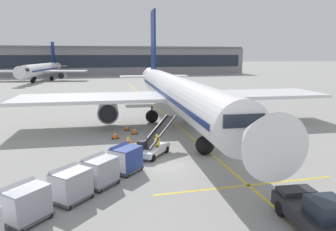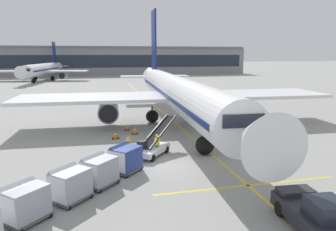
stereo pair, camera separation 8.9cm
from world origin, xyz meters
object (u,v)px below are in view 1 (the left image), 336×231
object	(u,v)px
baggage_cart_lead	(125,158)
safety_cone_wingtip	(134,130)
baggage_cart_third	(70,184)
distant_airplane	(42,70)
parked_airplane	(176,92)
ground_crew_by_carts	(127,159)
baggage_cart_second	(99,170)
safety_cone_engine_keepout	(127,127)
safety_cone_nose_mark	(115,135)
ground_crew_by_loader	(128,146)
ground_crew_marshaller	(157,143)
baggage_cart_fourth	(25,202)
belt_loader	(153,145)
pushback_tug	(316,213)

from	to	relation	value
baggage_cart_lead	safety_cone_wingtip	bearing A→B (deg)	79.48
baggage_cart_third	distant_airplane	xyz separation A→B (m)	(-14.13, 85.30, 2.37)
parked_airplane	ground_crew_by_carts	distance (m)	16.05
baggage_cart_second	safety_cone_wingtip	size ratio (longest dim) A/B	3.54
baggage_cart_second	ground_crew_by_carts	distance (m)	2.57
safety_cone_engine_keepout	parked_airplane	bearing A→B (deg)	18.24
ground_crew_by_carts	safety_cone_engine_keepout	world-z (taller)	ground_crew_by_carts
parked_airplane	safety_cone_engine_keepout	xyz separation A→B (m)	(-5.91, -1.95, -3.40)
safety_cone_wingtip	safety_cone_nose_mark	distance (m)	2.47
ground_crew_by_loader	ground_crew_by_carts	distance (m)	2.98
baggage_cart_lead	baggage_cart_third	world-z (taller)	same
baggage_cart_third	ground_crew_marshaller	xyz separation A→B (m)	(6.21, 6.61, -0.00)
ground_crew_by_carts	baggage_cart_second	bearing A→B (deg)	-136.44
parked_airplane	baggage_cart_fourth	size ratio (longest dim) A/B	17.70
ground_crew_marshaller	belt_loader	bearing A→B (deg)	137.88
parked_airplane	pushback_tug	world-z (taller)	parked_airplane
safety_cone_wingtip	ground_crew_by_loader	bearing A→B (deg)	-100.55
baggage_cart_third	safety_cone_nose_mark	size ratio (longest dim) A/B	3.35
ground_crew_by_loader	baggage_cart_lead	bearing A→B (deg)	-100.42
baggage_cart_fourth	ground_crew_by_carts	distance (m)	7.53
parked_airplane	distant_airplane	xyz separation A→B (m)	(-24.75, 67.72, -0.33)
ground_crew_by_carts	safety_cone_engine_keepout	distance (m)	12.26
baggage_cart_third	safety_cone_nose_mark	bearing A→B (deg)	75.37
pushback_tug	ground_crew_by_carts	size ratio (longest dim) A/B	2.61
ground_crew_by_carts	ground_crew_marshaller	bearing A→B (deg)	49.06
baggage_cart_second	ground_crew_by_loader	distance (m)	5.25
baggage_cart_third	baggage_cart_fourth	xyz separation A→B (m)	(-1.97, -1.75, 0.00)
ground_crew_by_loader	baggage_cart_second	bearing A→B (deg)	-115.89
safety_cone_wingtip	safety_cone_nose_mark	bearing A→B (deg)	-145.37
ground_crew_by_loader	safety_cone_nose_mark	xyz separation A→B (m)	(-0.64, 6.10, -0.63)
belt_loader	baggage_cart_second	world-z (taller)	belt_loader
ground_crew_marshaller	safety_cone_engine_keepout	bearing A→B (deg)	99.42
pushback_tug	safety_cone_nose_mark	xyz separation A→B (m)	(-7.94, 18.16, -0.46)
ground_crew_marshaller	safety_cone_nose_mark	size ratio (longest dim) A/B	2.29
baggage_cart_third	baggage_cart_lead	bearing A→B (deg)	46.73
pushback_tug	distant_airplane	bearing A→B (deg)	105.57
baggage_cart_second	safety_cone_wingtip	xyz separation A→B (m)	(3.69, 12.23, -0.65)
ground_crew_by_carts	ground_crew_marshaller	size ratio (longest dim) A/B	1.00
baggage_cart_fourth	safety_cone_nose_mark	size ratio (longest dim) A/B	3.35
ground_crew_by_carts	safety_cone_wingtip	distance (m)	10.63
baggage_cart_lead	safety_cone_wingtip	xyz separation A→B (m)	(1.92, 10.32, -0.65)
belt_loader	baggage_cart_lead	xyz separation A→B (m)	(-2.56, -3.25, 0.17)
baggage_cart_fourth	ground_crew_marshaller	size ratio (longest dim) A/B	1.46
baggage_cart_third	ground_crew_marshaller	size ratio (longest dim) A/B	1.46
baggage_cart_second	distant_airplane	distance (m)	85.12
baggage_cart_lead	distant_airplane	bearing A→B (deg)	102.10
parked_airplane	ground_crew_by_loader	xyz separation A→B (m)	(-6.72, -11.17, -2.70)
baggage_cart_second	distant_airplane	bearing A→B (deg)	100.66
pushback_tug	ground_crew_by_carts	world-z (taller)	pushback_tug
baggage_cart_second	ground_crew_by_carts	bearing A→B (deg)	43.56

